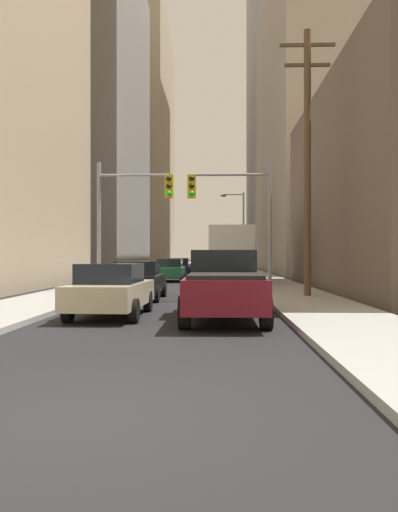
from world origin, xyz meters
The scene contains 18 objects.
ground_plane centered at (0.00, 0.00, 0.00)m, with size 400.00×400.00×0.00m, color black.
sidewalk_left centered at (-4.79, 50.00, 0.07)m, with size 3.01×160.00×0.15m, color #9E9E99.
sidewalk_right centered at (4.79, 50.00, 0.07)m, with size 3.01×160.00×0.15m, color #9E9E99.
city_bus centered at (2.48, 27.66, 1.93)m, with size 2.84×11.57×3.40m.
pickup_truck_maroon centered at (1.66, 8.53, 0.93)m, with size 2.20×5.40×1.90m.
sedan_beige centered at (-1.53, 9.04, 0.77)m, with size 1.95×4.26×1.52m.
sedan_black centered at (-1.63, 14.74, 0.77)m, with size 1.95×4.21×1.52m.
sedan_green centered at (-1.62, 28.67, 0.77)m, with size 1.95×4.21×1.52m.
sedan_grey centered at (1.56, 43.31, 0.77)m, with size 1.96×4.27×1.52m.
sedan_navy centered at (-1.67, 38.72, 0.77)m, with size 1.95×4.23×1.52m.
traffic_signal_near_left centered at (-2.41, 17.67, 4.03)m, with size 3.48×0.44×6.00m.
traffic_signal_near_right centered at (2.26, 17.67, 4.04)m, with size 3.81×0.44×6.00m.
utility_pole_right centered at (5.09, 15.03, 5.64)m, with size 2.20×0.28×10.72m.
street_lamp_right centered at (3.65, 41.10, 4.52)m, with size 2.18×0.32×7.50m.
building_left_mid_office centered at (-18.20, 50.10, 17.03)m, with size 21.97×22.41×34.06m, color gray.
building_left_far_tower centered at (-17.24, 91.15, 22.73)m, with size 19.52×29.51×45.45m, color tan.
building_right_mid_block centered at (14.40, 50.22, 16.22)m, with size 14.73×29.81×32.44m, color #B7A893.
building_right_far_highrise centered at (17.08, 87.54, 31.58)m, with size 18.84×20.32×63.17m, color #93939E.
Camera 1 is at (1.44, -5.32, 1.75)m, focal length 35.73 mm.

